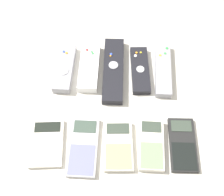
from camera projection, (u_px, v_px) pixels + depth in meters
ground_plane at (112, 111)px, 0.83m from camera, size 3.00×3.00×0.00m
remote_0 at (64, 68)px, 0.88m from camera, size 0.06×0.16×0.03m
remote_1 at (88, 67)px, 0.89m from camera, size 0.06×0.16×0.03m
remote_2 at (114, 70)px, 0.88m from camera, size 0.06×0.22×0.02m
remote_3 at (139, 70)px, 0.88m from camera, size 0.05×0.16×0.02m
remote_4 at (162, 70)px, 0.88m from camera, size 0.05×0.18×0.02m
calculator_0 at (45, 143)px, 0.77m from camera, size 0.09×0.13×0.01m
calculator_1 at (82, 147)px, 0.77m from camera, size 0.08×0.16×0.01m
calculator_2 at (117, 146)px, 0.77m from camera, size 0.07×0.13×0.02m
calculator_3 at (150, 145)px, 0.77m from camera, size 0.07×0.14×0.02m
calculator_4 at (181, 144)px, 0.77m from camera, size 0.07×0.14×0.01m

